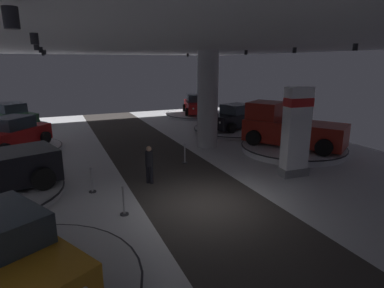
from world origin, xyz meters
The scene contains 19 objects.
ground centered at (0.00, 0.00, -0.02)m, with size 24.00×44.00×0.06m.
ceiling_with_spotlights centered at (0.00, 0.00, 5.55)m, with size 24.00×44.00×0.39m.
column_right centered at (3.50, 7.15, 2.75)m, with size 1.18×1.18×5.50m.
brand_sign_pylon centered at (4.77, 1.16, 2.00)m, with size 1.31×0.74×3.87m.
display_platform_far_right centered at (7.22, 10.23, 0.13)m, with size 5.88×5.88×0.22m.
display_car_far_right centered at (7.25, 10.24, 0.99)m, with size 4.55×3.22×1.71m.
display_platform_far_left centered at (-6.90, 10.20, 0.15)m, with size 5.04×5.04×0.27m.
display_car_far_left centered at (-6.88, 10.22, 1.03)m, with size 4.08×4.37×1.71m.
display_platform_deep_left centered at (-7.43, 17.00, 0.14)m, with size 4.89×4.89×0.25m.
display_car_deep_left centered at (-7.45, 17.02, 1.02)m, with size 3.65×4.55×1.71m.
display_platform_mid_right centered at (7.34, 4.19, 0.20)m, with size 5.68×5.68×0.36m.
pickup_truck_mid_right centered at (7.17, 4.46, 1.29)m, with size 4.65×5.60×2.30m.
display_car_near_left centered at (-5.91, -2.48, 1.01)m, with size 3.62×4.55×1.71m.
display_platform_deep_right centered at (7.39, 17.37, 0.14)m, with size 5.56×5.56×0.26m.
display_car_deep_right centered at (7.39, 17.40, 1.02)m, with size 3.16×4.54×1.71m.
visitor_walking_near centered at (-1.30, 2.75, 0.91)m, with size 0.32×0.32×1.59m.
stanchion_a centered at (1.06, 4.68, 0.37)m, with size 0.28×0.28×1.01m.
stanchion_b centered at (-3.59, 2.74, 0.37)m, with size 0.28×0.28×1.01m.
stanchion_c centered at (-2.86, 0.38, 0.37)m, with size 0.28×0.28×1.01m.
Camera 1 is at (-4.65, -9.29, 4.88)m, focal length 29.90 mm.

